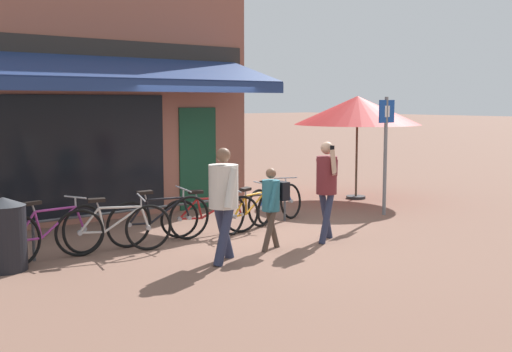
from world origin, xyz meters
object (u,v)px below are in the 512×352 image
at_px(bicycle_orange, 251,210).
at_px(litter_bin, 4,234).
at_px(bicycle_black, 160,219).
at_px(bicycle_red, 211,215).
at_px(pedestrian_second_adult, 224,194).
at_px(parking_sign, 386,143).
at_px(pedestrian_child, 273,199).
at_px(bicycle_silver, 114,228).
at_px(bicycle_blue, 275,203).
at_px(pedestrian_adult, 327,180).
at_px(cafe_parasol, 357,111).
at_px(bicycle_purple, 51,233).

relative_size(bicycle_orange, litter_bin, 1.71).
height_order(bicycle_black, bicycle_red, bicycle_black).
bearing_deg(pedestrian_second_adult, parking_sign, -174.99).
bearing_deg(bicycle_black, bicycle_red, 5.13).
bearing_deg(bicycle_orange, pedestrian_child, -136.89).
bearing_deg(bicycle_silver, parking_sign, 12.63).
relative_size(bicycle_silver, bicycle_red, 0.98).
relative_size(bicycle_blue, pedestrian_second_adult, 1.01).
xyz_separation_m(bicycle_silver, pedestrian_adult, (3.03, -1.37, 0.61)).
height_order(litter_bin, cafe_parasol, cafe_parasol).
bearing_deg(bicycle_blue, parking_sign, -32.60).
relative_size(bicycle_purple, bicycle_orange, 1.06).
distance_m(bicycle_purple, bicycle_blue, 4.32).
bearing_deg(bicycle_blue, bicycle_purple, 168.81).
bearing_deg(bicycle_blue, pedestrian_adult, -116.64).
xyz_separation_m(bicycle_red, cafe_parasol, (4.96, 1.20, 1.67)).
bearing_deg(pedestrian_second_adult, pedestrian_adult, 174.33).
bearing_deg(bicycle_black, bicycle_purple, -175.94).
distance_m(bicycle_blue, pedestrian_adult, 1.86).
bearing_deg(pedestrian_adult, bicycle_purple, -28.97).
xyz_separation_m(bicycle_purple, bicycle_black, (1.73, -0.05, -0.00)).
height_order(parking_sign, cafe_parasol, cafe_parasol).
xyz_separation_m(bicycle_silver, cafe_parasol, (6.80, 1.33, 1.64)).
height_order(bicycle_orange, litter_bin, litter_bin).
bearing_deg(bicycle_blue, bicycle_black, 171.09).
distance_m(bicycle_black, bicycle_blue, 2.59).
bearing_deg(pedestrian_adult, bicycle_blue, -110.81).
height_order(bicycle_silver, cafe_parasol, cafe_parasol).
relative_size(bicycle_red, litter_bin, 1.71).
bearing_deg(pedestrian_child, bicycle_orange, -111.51).
bearing_deg(pedestrian_adult, pedestrian_child, -12.97).
distance_m(pedestrian_child, parking_sign, 3.79).
height_order(bicycle_red, litter_bin, litter_bin).
height_order(bicycle_silver, bicycle_red, bicycle_silver).
relative_size(bicycle_silver, cafe_parasol, 0.58).
bearing_deg(pedestrian_adult, parking_sign, -167.60).
height_order(bicycle_purple, bicycle_red, bicycle_purple).
height_order(pedestrian_child, pedestrian_second_adult, pedestrian_second_adult).
height_order(bicycle_blue, pedestrian_child, pedestrian_child).
xyz_separation_m(bicycle_black, pedestrian_adult, (2.17, -1.51, 0.60)).
distance_m(bicycle_orange, litter_bin, 4.22).
height_order(bicycle_silver, litter_bin, litter_bin).
distance_m(bicycle_silver, litter_bin, 1.56).
bearing_deg(litter_bin, cafe_parasol, 8.57).
relative_size(pedestrian_second_adult, litter_bin, 1.64).
bearing_deg(bicycle_silver, pedestrian_adult, -7.14).
distance_m(pedestrian_child, cafe_parasol, 5.61).
bearing_deg(bicycle_purple, pedestrian_child, -37.86).
distance_m(bicycle_red, pedestrian_child, 1.47).
distance_m(bicycle_purple, pedestrian_child, 3.23).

